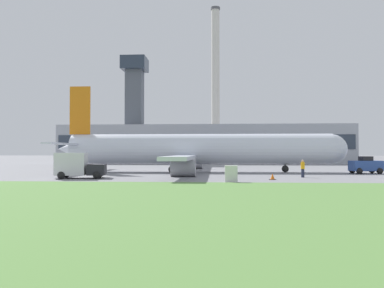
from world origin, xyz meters
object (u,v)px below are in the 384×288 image
(pushback_tug, at_px, (366,166))
(ground_crew_person, at_px, (303,168))
(fuel_truck, at_px, (77,166))
(airplane, at_px, (196,150))

(pushback_tug, bearing_deg, ground_crew_person, -141.70)
(fuel_truck, xyz_separation_m, ground_crew_person, (21.48, 2.61, -0.29))
(airplane, relative_size, pushback_tug, 9.86)
(airplane, bearing_deg, pushback_tug, -6.16)
(fuel_truck, bearing_deg, airplane, 47.45)
(airplane, height_order, pushback_tug, airplane)
(airplane, bearing_deg, fuel_truck, -132.55)
(fuel_truck, height_order, ground_crew_person, fuel_truck)
(pushback_tug, xyz_separation_m, ground_crew_person, (-8.61, -6.80, 0.00))
(pushback_tug, relative_size, ground_crew_person, 2.10)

